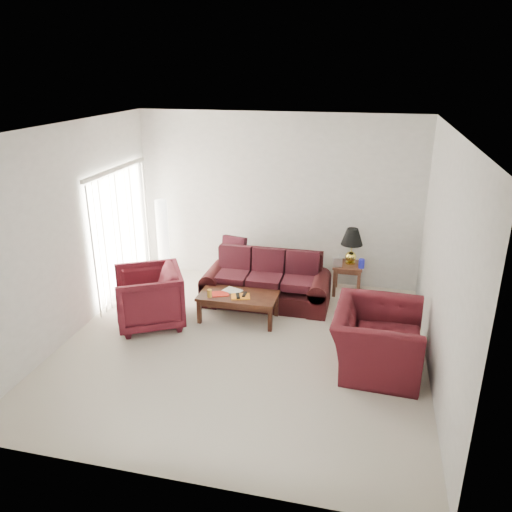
{
  "coord_description": "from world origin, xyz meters",
  "views": [
    {
      "loc": [
        1.58,
        -5.91,
        3.69
      ],
      "look_at": [
        0.0,
        0.85,
        1.05
      ],
      "focal_mm": 35.0,
      "sensor_mm": 36.0,
      "label": 1
    }
  ],
  "objects": [
    {
      "name": "table_lamp",
      "position": [
        1.35,
        2.19,
        0.85
      ],
      "size": [
        0.48,
        0.48,
        0.62
      ],
      "primitive_type": null,
      "rotation": [
        0.0,
        0.0,
        0.34
      ],
      "color": "gold",
      "rests_on": "end_table"
    },
    {
      "name": "armchair_left",
      "position": [
        -1.53,
        0.33,
        0.44
      ],
      "size": [
        1.31,
        1.3,
        0.89
      ],
      "primitive_type": "imported",
      "rotation": [
        0.0,
        0.0,
        -1.07
      ],
      "color": "#471018",
      "rests_on": "ground"
    },
    {
      "name": "magazine_red",
      "position": [
        -0.53,
        0.72,
        0.43
      ],
      "size": [
        0.31,
        0.27,
        0.01
      ],
      "primitive_type": "cube",
      "rotation": [
        0.0,
        0.0,
        0.4
      ],
      "color": "#B41D12",
      "rests_on": "coffee_table"
    },
    {
      "name": "floor_lamp",
      "position": [
        -2.01,
        2.03,
        0.76
      ],
      "size": [
        0.29,
        0.29,
        1.51
      ],
      "primitive_type": null,
      "rotation": [
        0.0,
        0.0,
        0.19
      ],
      "color": "white",
      "rests_on": "ground"
    },
    {
      "name": "armchair_right",
      "position": [
        1.82,
        -0.09,
        0.41
      ],
      "size": [
        1.16,
        1.31,
        0.82
      ],
      "primitive_type": "imported",
      "rotation": [
        0.0,
        0.0,
        1.52
      ],
      "color": "#3F0E14",
      "rests_on": "ground"
    },
    {
      "name": "magazine_orange",
      "position": [
        -0.21,
        0.7,
        0.43
      ],
      "size": [
        0.33,
        0.28,
        0.02
      ],
      "primitive_type": "cube",
      "rotation": [
        0.0,
        0.0,
        0.29
      ],
      "color": "orange",
      "rests_on": "coffee_table"
    },
    {
      "name": "yellow_glass",
      "position": [
        -0.66,
        0.59,
        0.48
      ],
      "size": [
        0.08,
        0.08,
        0.12
      ],
      "primitive_type": "cylinder",
      "rotation": [
        0.0,
        0.0,
        -0.1
      ],
      "color": "gold",
      "rests_on": "coffee_table"
    },
    {
      "name": "coffee_table",
      "position": [
        -0.26,
        0.77,
        0.21
      ],
      "size": [
        1.31,
        0.87,
        0.42
      ],
      "primitive_type": null,
      "rotation": [
        0.0,
        0.0,
        0.24
      ],
      "color": "black",
      "rests_on": "ground"
    },
    {
      "name": "blinds",
      "position": [
        -2.42,
        1.3,
        1.08
      ],
      "size": [
        0.1,
        2.0,
        2.16
      ],
      "primitive_type": "cube",
      "color": "silver",
      "rests_on": "ground"
    },
    {
      "name": "remote_b",
      "position": [
        -0.16,
        0.75,
        0.45
      ],
      "size": [
        0.05,
        0.17,
        0.02
      ],
      "primitive_type": "cube",
      "rotation": [
        0.0,
        0.0,
        0.03
      ],
      "color": "black",
      "rests_on": "coffee_table"
    },
    {
      "name": "sofa",
      "position": [
        0.03,
        1.42,
        0.42
      ],
      "size": [
        2.13,
        1.07,
        0.84
      ],
      "primitive_type": null,
      "rotation": [
        0.0,
        0.0,
        -0.09
      ],
      "color": "black",
      "rests_on": "ground"
    },
    {
      "name": "magazine_white",
      "position": [
        -0.38,
        0.88,
        0.43
      ],
      "size": [
        0.33,
        0.29,
        0.02
      ],
      "primitive_type": "cube",
      "rotation": [
        0.0,
        0.0,
        -0.38
      ],
      "color": "silver",
      "rests_on": "coffee_table"
    },
    {
      "name": "throw_pillow",
      "position": [
        -0.68,
        2.05,
        0.69
      ],
      "size": [
        0.47,
        0.3,
        0.45
      ],
      "primitive_type": "cube",
      "rotation": [
        -0.21,
        0.0,
        -0.22
      ],
      "color": "black",
      "rests_on": "sofa"
    },
    {
      "name": "end_table",
      "position": [
        1.31,
        2.15,
        0.27
      ],
      "size": [
        0.54,
        0.54,
        0.54
      ],
      "primitive_type": null,
      "rotation": [
        0.0,
        0.0,
        -0.1
      ],
      "color": "brown",
      "rests_on": "ground"
    },
    {
      "name": "picture_frame",
      "position": [
        1.2,
        2.32,
        0.62
      ],
      "size": [
        0.15,
        0.18,
        0.05
      ],
      "primitive_type": "cube",
      "rotation": [
        1.36,
        0.0,
        0.13
      ],
      "color": "white",
      "rests_on": "end_table"
    },
    {
      "name": "remote_a",
      "position": [
        -0.24,
        0.67,
        0.45
      ],
      "size": [
        0.11,
        0.18,
        0.02
      ],
      "primitive_type": "cube",
      "rotation": [
        0.0,
        0.0,
        0.34
      ],
      "color": "black",
      "rests_on": "coffee_table"
    },
    {
      "name": "clock",
      "position": [
        1.14,
        1.99,
        0.61
      ],
      "size": [
        0.16,
        0.09,
        0.15
      ],
      "primitive_type": "cube",
      "rotation": [
        0.0,
        0.0,
        0.22
      ],
      "color": "white",
      "rests_on": "end_table"
    },
    {
      "name": "floor",
      "position": [
        0.0,
        0.0,
        0.0
      ],
      "size": [
        5.0,
        5.0,
        0.0
      ],
      "primitive_type": "plane",
      "color": "beige",
      "rests_on": "ground"
    },
    {
      "name": "blue_canister",
      "position": [
        1.54,
        2.02,
        0.61
      ],
      "size": [
        0.11,
        0.11,
        0.16
      ],
      "primitive_type": "cylinder",
      "rotation": [
        0.0,
        0.0,
        -0.11
      ],
      "color": "#1D21BD",
      "rests_on": "end_table"
    }
  ]
}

